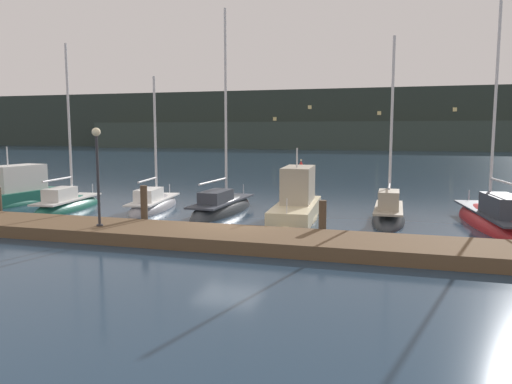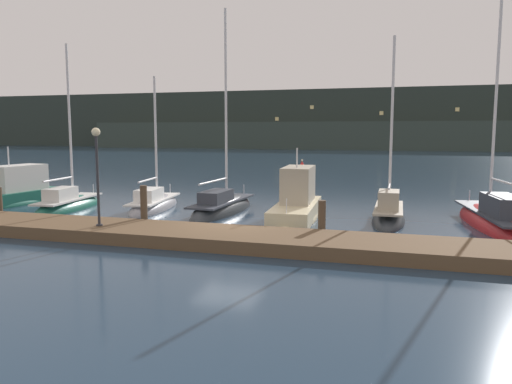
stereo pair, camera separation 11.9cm
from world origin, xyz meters
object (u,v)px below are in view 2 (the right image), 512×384
(channel_buoy, at_px, (302,176))
(motorboat_berth_6, at_px, (297,208))
(sailboat_berth_8, at_px, (495,223))
(motorboat_berth_2, at_px, (11,198))
(sailboat_berth_3, at_px, (68,207))
(dock_lamppost, at_px, (97,160))
(sailboat_berth_5, at_px, (222,210))
(sailboat_berth_7, at_px, (388,217))
(sailboat_berth_4, at_px, (154,207))

(channel_buoy, bearing_deg, motorboat_berth_6, -79.51)
(sailboat_berth_8, bearing_deg, motorboat_berth_2, -178.66)
(sailboat_berth_3, distance_m, dock_lamppost, 8.18)
(sailboat_berth_5, bearing_deg, sailboat_berth_7, -1.96)
(sailboat_berth_4, height_order, dock_lamppost, sailboat_berth_4)
(sailboat_berth_5, distance_m, sailboat_berth_8, 12.18)
(sailboat_berth_3, bearing_deg, sailboat_berth_7, 4.03)
(sailboat_berth_7, relative_size, dock_lamppost, 2.37)
(motorboat_berth_2, xyz_separation_m, channel_buoy, (13.26, 14.03, 0.34))
(motorboat_berth_6, bearing_deg, sailboat_berth_3, -176.21)
(sailboat_berth_8, bearing_deg, sailboat_berth_4, 179.21)
(motorboat_berth_2, height_order, dock_lamppost, dock_lamppost)
(sailboat_berth_4, distance_m, sailboat_berth_8, 15.92)
(sailboat_berth_7, distance_m, dock_lamppost, 12.45)
(sailboat_berth_4, relative_size, channel_buoy, 3.87)
(sailboat_berth_8, distance_m, channel_buoy, 17.33)
(sailboat_berth_7, height_order, dock_lamppost, sailboat_berth_7)
(motorboat_berth_6, relative_size, dock_lamppost, 1.81)
(sailboat_berth_4, xyz_separation_m, dock_lamppost, (1.38, -6.78, 2.81))
(motorboat_berth_6, xyz_separation_m, sailboat_berth_7, (4.05, 0.34, -0.29))
(sailboat_berth_4, distance_m, channel_buoy, 14.17)
(sailboat_berth_3, height_order, channel_buoy, sailboat_berth_3)
(sailboat_berth_4, bearing_deg, motorboat_berth_6, -4.73)
(sailboat_berth_7, relative_size, channel_buoy, 4.51)
(motorboat_berth_6, height_order, channel_buoy, motorboat_berth_6)
(motorboat_berth_2, distance_m, sailboat_berth_4, 8.28)
(motorboat_berth_2, height_order, sailboat_berth_3, sailboat_berth_3)
(sailboat_berth_4, height_order, motorboat_berth_6, sailboat_berth_4)
(motorboat_berth_2, bearing_deg, sailboat_berth_7, 1.42)
(motorboat_berth_6, distance_m, sailboat_berth_8, 8.35)
(sailboat_berth_7, xyz_separation_m, dock_lamppost, (-10.26, -6.49, 2.73))
(motorboat_berth_2, distance_m, sailboat_berth_5, 12.01)
(sailboat_berth_8, distance_m, dock_lamppost, 16.20)
(sailboat_berth_3, relative_size, sailboat_berth_7, 1.04)
(sailboat_berth_4, bearing_deg, sailboat_berth_5, -0.33)
(sailboat_berth_3, xyz_separation_m, sailboat_berth_4, (4.11, 1.40, -0.02))
(sailboat_berth_3, height_order, sailboat_berth_8, sailboat_berth_8)
(sailboat_berth_3, height_order, sailboat_berth_5, sailboat_berth_5)
(motorboat_berth_2, relative_size, sailboat_berth_5, 0.66)
(sailboat_berth_7, bearing_deg, motorboat_berth_6, -175.26)
(sailboat_berth_7, bearing_deg, sailboat_berth_5, 178.04)
(sailboat_berth_5, xyz_separation_m, motorboat_berth_6, (3.84, -0.61, 0.37))
(sailboat_berth_5, height_order, sailboat_berth_8, sailboat_berth_8)
(motorboat_berth_6, bearing_deg, dock_lamppost, -135.23)
(motorboat_berth_2, relative_size, sailboat_berth_4, 0.94)
(sailboat_berth_3, distance_m, sailboat_berth_4, 4.34)
(sailboat_berth_8, bearing_deg, sailboat_berth_5, 179.07)
(motorboat_berth_2, relative_size, sailboat_berth_8, 0.56)
(sailboat_berth_3, height_order, sailboat_berth_7, sailboat_berth_3)
(dock_lamppost, bearing_deg, sailboat_berth_5, 70.74)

